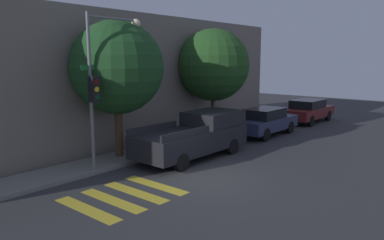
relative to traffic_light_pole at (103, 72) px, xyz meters
name	(u,v)px	position (x,y,z in m)	size (l,w,h in m)	color
ground_plane	(203,179)	(1.49, -3.37, -3.63)	(60.00, 60.00, 0.00)	#333335
sidewalk	(126,157)	(1.49, 0.72, -3.56)	(26.00, 1.78, 0.14)	slate
building_row	(65,80)	(1.49, 5.01, -0.54)	(26.00, 6.00, 6.17)	slate
crosswalk	(124,196)	(-1.32, -2.57, -3.63)	(3.08, 2.60, 0.00)	gold
traffic_light_pole	(103,72)	(0.00, 0.00, 0.00)	(2.69, 0.56, 5.67)	slate
pickup_truck	(196,135)	(3.67, -1.27, -2.71)	(5.34, 2.04, 1.82)	black
sedan_near_corner	(265,121)	(9.50, -1.27, -2.85)	(4.35, 1.74, 1.47)	#2D3351
sedan_middle	(308,110)	(15.08, -1.27, -2.85)	(4.56, 1.81, 1.47)	maroon
tree_near_corner	(117,68)	(1.32, 0.89, 0.11)	(3.73, 3.73, 5.61)	#4C3823
tree_midblock	(213,65)	(7.67, 0.89, 0.13)	(3.79, 3.79, 5.65)	brown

